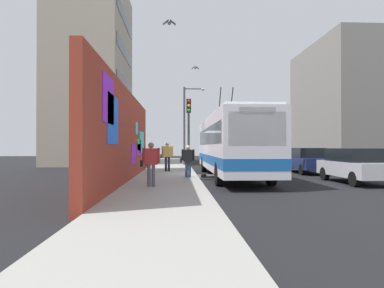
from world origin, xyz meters
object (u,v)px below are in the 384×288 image
parked_car_black (275,157)px  traffic_light (189,123)px  pedestrian_near_wall (151,161)px  parked_car_silver (355,165)px  parked_car_navy (305,160)px  street_lamp (187,120)px  city_bus (230,143)px  pedestrian_at_curb (188,159)px  pedestrian_midblock (167,154)px

parked_car_black → traffic_light: 10.01m
parked_car_black → pedestrian_near_wall: 16.66m
traffic_light → pedestrian_near_wall: bearing=167.3°
parked_car_silver → parked_car_navy: same height
street_lamp → pedestrian_near_wall: bearing=173.0°
city_bus → pedestrian_near_wall: size_ratio=7.10×
parked_car_silver → pedestrian_at_curb: bearing=77.9°
city_bus → street_lamp: street_lamp is taller
parked_car_silver → parked_car_black: 11.91m
parked_car_black → pedestrian_midblock: 10.81m
pedestrian_midblock → parked_car_silver: bearing=-122.2°
pedestrian_midblock → pedestrian_near_wall: (-7.51, 0.40, -0.07)m
traffic_light → parked_car_navy: bearing=-88.1°
parked_car_silver → pedestrian_near_wall: size_ratio=2.46×
pedestrian_at_curb → street_lamp: bearing=-1.5°
city_bus → street_lamp: 10.24m
pedestrian_midblock → pedestrian_at_curb: size_ratio=1.13×
city_bus → pedestrian_at_curb: city_bus is taller
city_bus → parked_car_navy: 5.98m
pedestrian_at_curb → pedestrian_near_wall: 3.98m
parked_car_silver → traffic_light: bearing=53.1°
parked_car_navy → parked_car_silver: bearing=180.0°
pedestrian_midblock → traffic_light: 2.33m
pedestrian_at_curb → traffic_light: traffic_light is taller
pedestrian_midblock → pedestrian_near_wall: 7.52m
city_bus → pedestrian_midblock: 4.29m
city_bus → parked_car_black: size_ratio=2.58×
pedestrian_at_curb → parked_car_black: bearing=-36.2°
city_bus → parked_car_navy: (2.77, -5.20, -1.00)m
pedestrian_at_curb → traffic_light: bearing=-2.7°
pedestrian_at_curb → street_lamp: 11.55m
parked_car_navy → pedestrian_midblock: 8.67m
traffic_light → parked_car_black: bearing=-49.0°
parked_car_navy → traffic_light: 7.70m
city_bus → pedestrian_midblock: city_bus is taller
city_bus → parked_car_black: bearing=-30.2°
parked_car_silver → pedestrian_at_curb: 7.71m
traffic_light → pedestrian_midblock: bearing=93.3°
parked_car_silver → pedestrian_at_curb: size_ratio=2.60×
pedestrian_at_curb → pedestrian_near_wall: size_ratio=0.94×
parked_car_silver → street_lamp: 15.03m
city_bus → pedestrian_midblock: bearing=54.6°
pedestrian_near_wall → street_lamp: size_ratio=0.26×
parked_car_black → pedestrian_at_curb: size_ratio=2.92×
city_bus → pedestrian_midblock: (2.46, 3.46, -0.64)m
pedestrian_near_wall → traffic_light: bearing=-12.7°
parked_car_navy → street_lamp: bearing=45.8°
parked_car_black → parked_car_silver: bearing=180.0°
parked_car_navy → pedestrian_near_wall: 11.98m
city_bus → parked_car_black: (8.93, -5.20, -1.00)m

